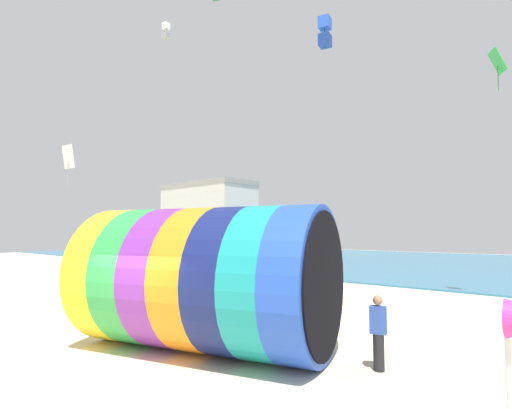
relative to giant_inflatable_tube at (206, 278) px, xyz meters
The scene contains 9 objects.
ground_plane 3.08m from the giant_inflatable_tube, 98.29° to the right, with size 120.00×120.00×0.00m, color beige.
sea 34.95m from the giant_inflatable_tube, 90.58° to the left, with size 120.00×40.00×0.10m, color teal.
giant_inflatable_tube is the anchor object (origin of this frame).
kite_handler 4.42m from the giant_inflatable_tube, 20.54° to the left, with size 0.41×0.32×1.65m.
kite_white_diamond 12.27m from the giant_inflatable_tube, behind, with size 0.80×0.37×1.89m.
kite_white_box 17.56m from the giant_inflatable_tube, 150.09° to the left, with size 0.38×0.38×0.97m.
kite_green_diamond 16.38m from the giant_inflatable_tube, 70.69° to the left, with size 0.83×0.91×1.84m.
kite_blue_box 12.53m from the giant_inflatable_tube, 97.09° to the left, with size 0.59×0.59×1.40m.
promenade_building 32.48m from the giant_inflatable_tube, 138.47° to the left, with size 10.42×5.01×8.34m.
Camera 1 is at (8.34, -4.60, 3.04)m, focal length 28.00 mm.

